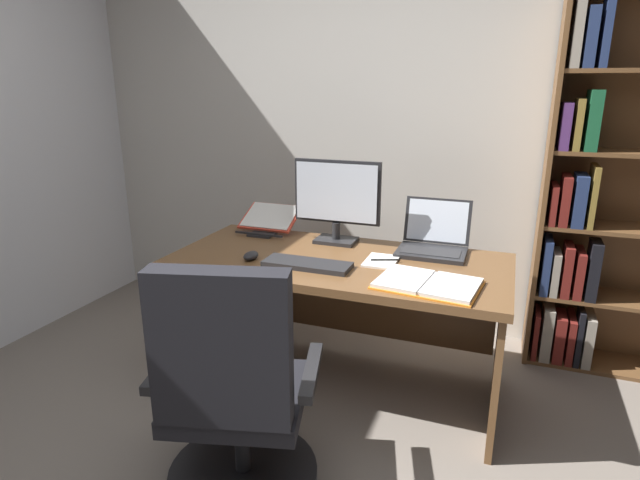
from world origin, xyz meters
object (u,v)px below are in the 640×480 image
object	(u,v)px
keyboard	(307,264)
notepad	(381,261)
open_binder	(428,283)
computer_mouse	(251,256)
office_chair	(234,403)
reading_stand_with_book	(269,219)
pen	(385,260)
bookshelf	(613,204)
monitor	(337,201)
desk	(342,288)
laptop	(433,242)

from	to	relation	value
keyboard	notepad	size ratio (longest dim) A/B	2.00
open_binder	computer_mouse	bearing A→B (deg)	-176.19
office_chair	notepad	bearing A→B (deg)	55.27
reading_stand_with_book	pen	distance (m)	0.84
bookshelf	reading_stand_with_book	distance (m)	1.88
keyboard	computer_mouse	world-z (taller)	computer_mouse
monitor	desk	bearing A→B (deg)	-62.51
monitor	pen	size ratio (longest dim) A/B	3.43
office_chair	pen	world-z (taller)	office_chair
keyboard	pen	xyz separation A→B (m)	(0.33, 0.19, 0.00)
computer_mouse	monitor	bearing A→B (deg)	55.30
desk	computer_mouse	size ratio (longest dim) A/B	15.98
computer_mouse	reading_stand_with_book	bearing A→B (deg)	105.80
keyboard	notepad	distance (m)	0.37
laptop	keyboard	xyz separation A→B (m)	(-0.53, -0.44, -0.04)
laptop	notepad	distance (m)	0.33
computer_mouse	pen	world-z (taller)	computer_mouse
keyboard	pen	size ratio (longest dim) A/B	3.00
desk	notepad	distance (m)	0.29
office_chair	reading_stand_with_book	world-z (taller)	office_chair
computer_mouse	notepad	size ratio (longest dim) A/B	0.50
notepad	pen	world-z (taller)	pen
reading_stand_with_book	pen	world-z (taller)	reading_stand_with_book
desk	office_chair	size ratio (longest dim) A/B	1.70
open_binder	bookshelf	bearing A→B (deg)	56.36
laptop	office_chair	bearing A→B (deg)	-114.97
office_chair	keyboard	xyz separation A→B (m)	(0.01, 0.71, 0.31)
bookshelf	computer_mouse	size ratio (longest dim) A/B	19.38
reading_stand_with_book	bookshelf	bearing A→B (deg)	12.01
office_chair	notepad	size ratio (longest dim) A/B	4.65
monitor	pen	xyz separation A→B (m)	(0.33, -0.25, -0.21)
office_chair	open_binder	distance (m)	0.94
desk	monitor	bearing A→B (deg)	117.49
bookshelf	notepad	bearing A→B (deg)	-146.76
bookshelf	open_binder	world-z (taller)	bookshelf
monitor	laptop	bearing A→B (deg)	0.83
bookshelf	keyboard	world-z (taller)	bookshelf
desk	pen	distance (m)	0.31
monitor	open_binder	world-z (taller)	monitor
office_chair	laptop	size ratio (longest dim) A/B	2.85
monitor	office_chair	bearing A→B (deg)	-90.55
office_chair	keyboard	world-z (taller)	office_chair
desk	reading_stand_with_book	distance (m)	0.66
keyboard	computer_mouse	size ratio (longest dim) A/B	4.04
laptop	keyboard	distance (m)	0.69
laptop	reading_stand_with_book	size ratio (longest dim) A/B	1.04
office_chair	pen	distance (m)	1.01
office_chair	laptop	distance (m)	1.32
keyboard	notepad	world-z (taller)	keyboard
open_binder	desk	bearing A→B (deg)	155.66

